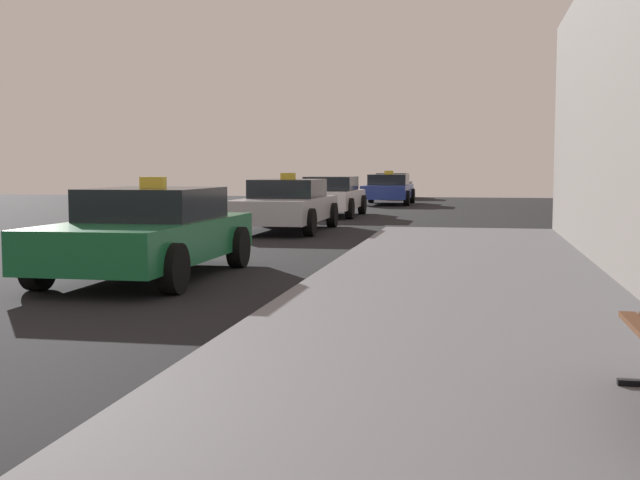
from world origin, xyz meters
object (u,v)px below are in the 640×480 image
object	(u,v)px
car_silver	(287,205)
car_blue	(388,189)
car_black	(392,185)
car_white	(330,196)
car_green	(149,232)

from	to	relation	value
car_silver	car_blue	xyz separation A→B (m)	(0.91, 15.13, -0.00)
car_blue	car_black	world-z (taller)	car_blue
car_silver	car_black	size ratio (longest dim) A/B	1.12
car_silver	car_white	distance (m)	6.28
car_green	car_silver	xyz separation A→B (m)	(-0.05, 8.74, 0.00)
car_white	car_blue	size ratio (longest dim) A/B	0.99
car_white	car_green	bearing A→B (deg)	90.26
car_green	car_black	xyz separation A→B (m)	(0.28, 31.26, -0.00)
car_green	car_black	distance (m)	31.26
car_silver	car_black	world-z (taller)	car_silver
car_white	car_blue	bearing A→B (deg)	-95.99
car_silver	car_white	bearing A→B (deg)	-89.79
car_green	car_blue	xyz separation A→B (m)	(0.86, 23.87, -0.00)
car_green	car_white	bearing A→B (deg)	-89.74
car_black	car_blue	bearing A→B (deg)	94.52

